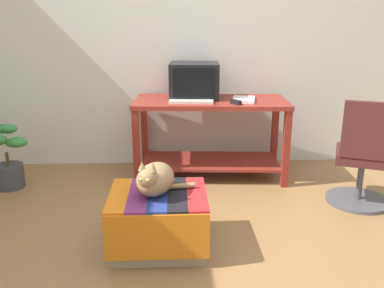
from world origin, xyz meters
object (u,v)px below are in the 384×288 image
at_px(tv_monitor, 194,81).
at_px(office_chair, 363,161).
at_px(ottoman_with_blanket, 158,220).
at_px(potted_plant, 5,157).
at_px(desk, 210,124).
at_px(book, 244,99).
at_px(cat, 155,179).
at_px(stapler, 236,102).
at_px(keyboard, 191,101).

relative_size(tv_monitor, office_chair, 0.55).
distance_m(ottoman_with_blanket, potted_plant, 1.78).
bearing_deg(office_chair, desk, -9.74).
bearing_deg(book, tv_monitor, 169.36).
bearing_deg(cat, office_chair, 37.66).
bearing_deg(desk, stapler, -44.10).
distance_m(cat, stapler, 1.32).
bearing_deg(stapler, cat, -156.88).
bearing_deg(potted_plant, tv_monitor, 11.44).
distance_m(keyboard, potted_plant, 1.75).
height_order(book, stapler, stapler).
bearing_deg(book, potted_plant, -164.04).
distance_m(desk, office_chair, 1.39).
height_order(book, ottoman_with_blanket, book).
xyz_separation_m(tv_monitor, stapler, (0.35, -0.34, -0.14)).
xyz_separation_m(book, cat, (-0.78, -1.26, -0.27)).
relative_size(keyboard, office_chair, 0.45).
xyz_separation_m(desk, office_chair, (1.17, -0.74, -0.13)).
distance_m(book, office_chair, 1.16).
xyz_separation_m(tv_monitor, office_chair, (1.32, -0.85, -0.53)).
xyz_separation_m(desk, tv_monitor, (-0.15, 0.12, 0.40)).
relative_size(tv_monitor, cat, 1.15).
bearing_deg(desk, tv_monitor, 145.27).
distance_m(keyboard, office_chair, 1.54).
height_order(potted_plant, stapler, stapler).
bearing_deg(desk, ottoman_with_blanket, -105.78).
relative_size(potted_plant, office_chair, 0.66).
distance_m(tv_monitor, potted_plant, 1.86).
relative_size(desk, ottoman_with_blanket, 2.31).
relative_size(book, stapler, 2.63).
distance_m(keyboard, stapler, 0.40).
distance_m(tv_monitor, cat, 1.54).
distance_m(book, ottoman_with_blanket, 1.57).
relative_size(tv_monitor, keyboard, 1.21).
xyz_separation_m(tv_monitor, potted_plant, (-1.72, -0.35, -0.62)).
xyz_separation_m(tv_monitor, keyboard, (-0.04, -0.25, -0.15)).
xyz_separation_m(book, stapler, (-0.10, -0.16, 0.01)).
height_order(tv_monitor, ottoman_with_blanket, tv_monitor).
bearing_deg(book, cat, -110.01).
relative_size(keyboard, stapler, 3.64).
relative_size(desk, office_chair, 1.65).
xyz_separation_m(cat, stapler, (0.68, 1.10, 0.28)).
xyz_separation_m(potted_plant, office_chair, (3.04, -0.51, 0.09)).
height_order(ottoman_with_blanket, cat, cat).
height_order(tv_monitor, cat, tv_monitor).
distance_m(ottoman_with_blanket, stapler, 1.40).
height_order(keyboard, stapler, stapler).
relative_size(cat, office_chair, 0.47).
height_order(tv_monitor, stapler, tv_monitor).
relative_size(book, cat, 0.69).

